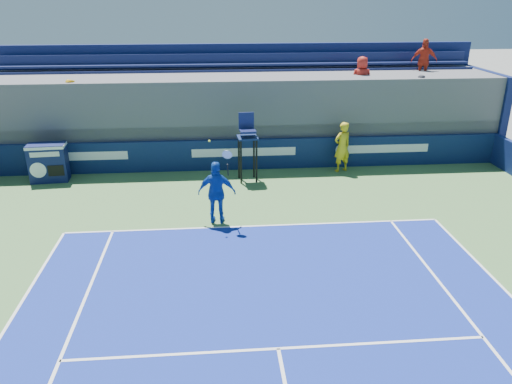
{
  "coord_description": "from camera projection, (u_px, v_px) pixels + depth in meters",
  "views": [
    {
      "loc": [
        -1.09,
        -1.35,
        6.38
      ],
      "look_at": [
        0.0,
        11.5,
        1.25
      ],
      "focal_mm": 35.0,
      "sensor_mm": 36.0,
      "label": 1
    }
  ],
  "objects": [
    {
      "name": "ball_person",
      "position": [
        342.0,
        147.0,
        18.93
      ],
      "size": [
        0.82,
        0.69,
        1.93
      ],
      "primitive_type": "imported",
      "rotation": [
        0.0,
        0.0,
        3.53
      ],
      "color": "gold",
      "rests_on": "apron"
    },
    {
      "name": "back_hoarding",
      "position": [
        244.0,
        154.0,
        19.3
      ],
      "size": [
        20.4,
        0.21,
        1.2
      ],
      "color": "#0C1A43",
      "rests_on": "ground"
    },
    {
      "name": "match_clock",
      "position": [
        48.0,
        162.0,
        18.01
      ],
      "size": [
        1.37,
        0.83,
        1.4
      ],
      "color": "#0D1545",
      "rests_on": "ground"
    },
    {
      "name": "umpire_chair",
      "position": [
        247.0,
        140.0,
        17.8
      ],
      "size": [
        0.76,
        0.76,
        2.48
      ],
      "color": "black",
      "rests_on": "ground"
    },
    {
      "name": "tennis_player",
      "position": [
        217.0,
        193.0,
        14.61
      ],
      "size": [
        1.15,
        0.58,
        2.57
      ],
      "color": "#1546AB",
      "rests_on": "apron"
    },
    {
      "name": "stadium_seating",
      "position": [
        241.0,
        111.0,
        20.74
      ],
      "size": [
        21.0,
        4.05,
        4.67
      ],
      "color": "#535258",
      "rests_on": "ground"
    }
  ]
}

